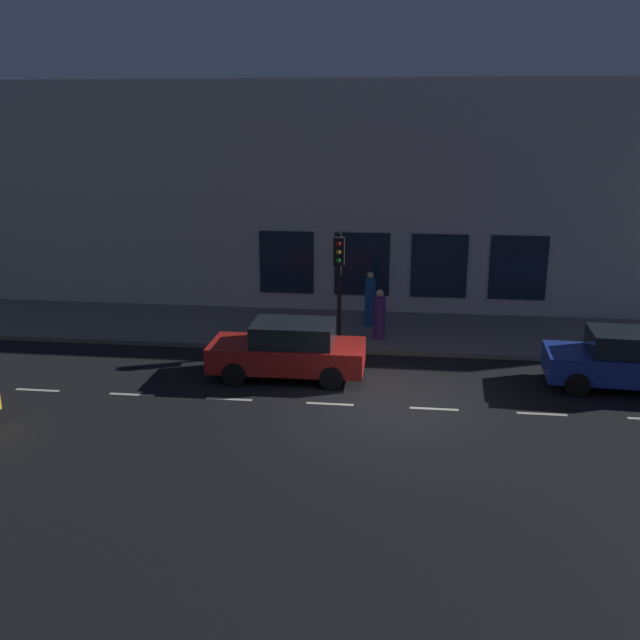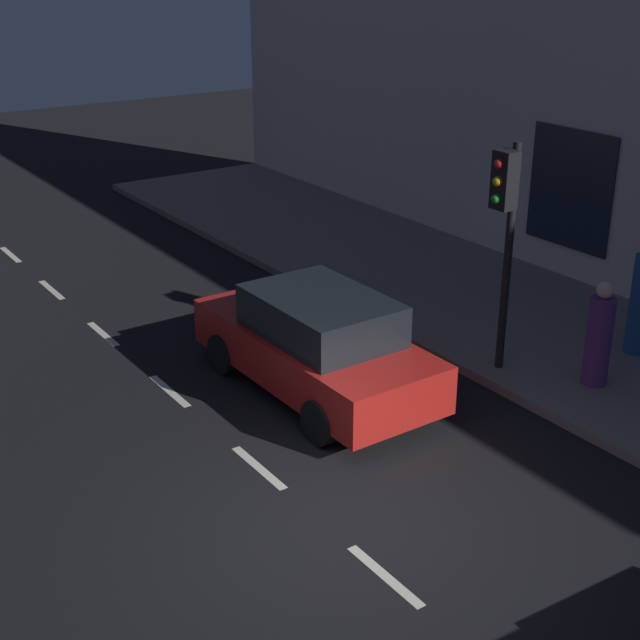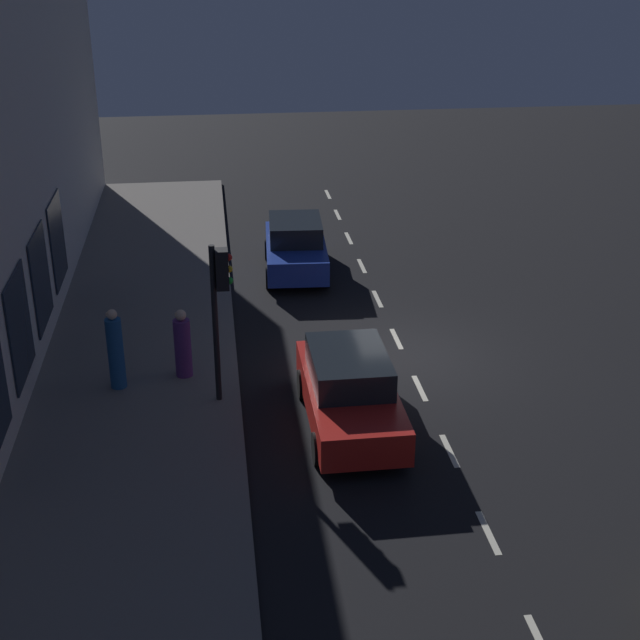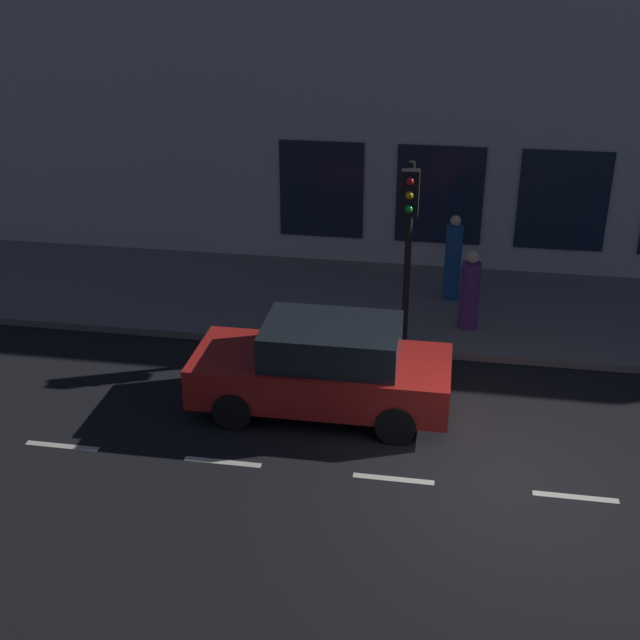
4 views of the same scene
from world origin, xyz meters
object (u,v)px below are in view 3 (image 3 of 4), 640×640
pedestrian_0 (116,351)px  traffic_light (220,292)px  pedestrian_1 (183,346)px  parked_car_0 (350,391)px  parked_car_1 (296,247)px

pedestrian_0 → traffic_light: bearing=-90.5°
pedestrian_0 → pedestrian_1: bearing=-55.9°
pedestrian_0 → parked_car_0: bearing=-92.8°
parked_car_1 → pedestrian_0: size_ratio=2.12×
traffic_light → parked_car_0: traffic_light is taller
parked_car_1 → pedestrian_1: pedestrian_1 is taller
parked_car_0 → pedestrian_1: size_ratio=2.65×
traffic_light → pedestrian_1: (0.88, -1.21, -1.74)m
pedestrian_0 → parked_car_1: bearing=-14.3°
parked_car_0 → pedestrian_1: bearing=-35.0°
pedestrian_0 → pedestrian_1: (-1.43, -0.37, -0.13)m
parked_car_1 → pedestrian_1: bearing=67.3°
parked_car_1 → traffic_light: bearing=76.7°
traffic_light → parked_car_0: 3.32m
parked_car_0 → pedestrian_1: pedestrian_1 is taller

